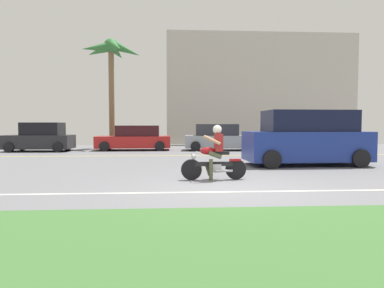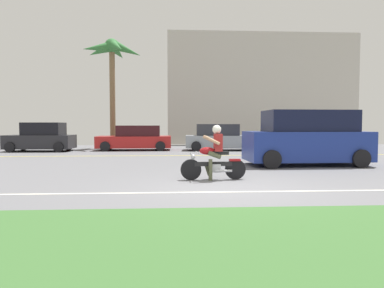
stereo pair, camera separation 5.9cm
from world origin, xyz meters
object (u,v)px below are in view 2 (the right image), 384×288
object	(u,v)px
parked_car_1	(136,138)
palm_tree_0	(112,55)
parked_car_0	(41,138)
motorcyclist	(214,157)
suv_nearby	(307,139)
parked_car_2	(220,138)

from	to	relation	value
parked_car_1	palm_tree_0	world-z (taller)	palm_tree_0
parked_car_1	parked_car_0	bearing A→B (deg)	-173.39
motorcyclist	parked_car_1	distance (m)	11.98
parked_car_0	parked_car_1	size ratio (longest dim) A/B	0.85
suv_nearby	parked_car_0	xyz separation A→B (m)	(-12.33, 7.65, -0.23)
parked_car_1	palm_tree_0	size ratio (longest dim) A/B	0.62
parked_car_1	parked_car_2	bearing A→B (deg)	-4.81
parked_car_1	parked_car_2	world-z (taller)	parked_car_2
suv_nearby	parked_car_0	bearing A→B (deg)	148.18
motorcyclist	parked_car_2	bearing A→B (deg)	81.17
suv_nearby	parked_car_2	distance (m)	8.13
motorcyclist	palm_tree_0	bearing A→B (deg)	109.88
motorcyclist	suv_nearby	size ratio (longest dim) A/B	0.38
parked_car_0	palm_tree_0	bearing A→B (deg)	36.43
motorcyclist	parked_car_2	size ratio (longest dim) A/B	0.42
parked_car_0	palm_tree_0	world-z (taller)	palm_tree_0
parked_car_0	parked_car_2	size ratio (longest dim) A/B	0.86
parked_car_0	parked_car_1	distance (m)	5.26
parked_car_0	parked_car_2	world-z (taller)	parked_car_0
palm_tree_0	suv_nearby	bearing A→B (deg)	-49.58
parked_car_2	suv_nearby	bearing A→B (deg)	-74.77
motorcyclist	palm_tree_0	distance (m)	15.36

